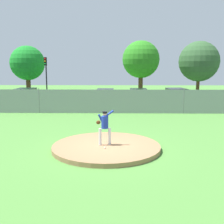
# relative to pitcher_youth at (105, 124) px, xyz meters

# --- Properties ---
(ground_plane) EXTENTS (80.00, 80.00, 0.00)m
(ground_plane) POSITION_rel_pitcher_youth_xyz_m (0.08, 5.99, -1.17)
(ground_plane) COLOR #4C8438
(asphalt_strip) EXTENTS (44.00, 7.00, 0.01)m
(asphalt_strip) POSITION_rel_pitcher_youth_xyz_m (0.08, 14.49, -1.17)
(asphalt_strip) COLOR #2B2B2D
(asphalt_strip) RESTS_ON ground_plane
(pitchers_mound) EXTENTS (5.02, 5.02, 0.20)m
(pitchers_mound) POSITION_rel_pitcher_youth_xyz_m (0.08, -0.01, -1.07)
(pitchers_mound) COLOR #99704C
(pitchers_mound) RESTS_ON ground_plane
(pitcher_youth) EXTENTS (0.83, 0.32, 1.64)m
(pitcher_youth) POSITION_rel_pitcher_youth_xyz_m (0.00, 0.00, 0.00)
(pitcher_youth) COLOR silver
(pitcher_youth) RESTS_ON pitchers_mound
(baseball) EXTENTS (0.07, 0.07, 0.07)m
(baseball) POSITION_rel_pitcher_youth_xyz_m (0.03, -0.58, -0.94)
(baseball) COLOR white
(baseball) RESTS_ON pitchers_mound
(chainlink_fence) EXTENTS (29.96, 0.07, 2.07)m
(chainlink_fence) POSITION_rel_pitcher_youth_xyz_m (0.08, 9.99, -0.18)
(chainlink_fence) COLOR gray
(chainlink_fence) RESTS_ON ground_plane
(parked_car_slate) EXTENTS (1.92, 4.82, 1.70)m
(parked_car_slate) POSITION_rel_pitcher_youth_xyz_m (2.65, 14.06, -0.35)
(parked_car_slate) COLOR slate
(parked_car_slate) RESTS_ON ground_plane
(parked_car_navy) EXTENTS (2.08, 4.87, 1.72)m
(parked_car_navy) POSITION_rel_pitcher_youth_xyz_m (-8.53, 14.30, -0.34)
(parked_car_navy) COLOR #161E4C
(parked_car_navy) RESTS_ON ground_plane
(parked_car_white) EXTENTS (2.12, 4.46, 1.72)m
(parked_car_white) POSITION_rel_pitcher_youth_xyz_m (6.43, 14.55, -0.35)
(parked_car_white) COLOR silver
(parked_car_white) RESTS_ON ground_plane
(parked_car_charcoal) EXTENTS (1.85, 4.10, 1.65)m
(parked_car_charcoal) POSITION_rel_pitcher_youth_xyz_m (-0.60, 14.49, -0.39)
(parked_car_charcoal) COLOR #232328
(parked_car_charcoal) RESTS_ON ground_plane
(traffic_cone_orange) EXTENTS (0.40, 0.40, 0.55)m
(traffic_cone_orange) POSITION_rel_pitcher_youth_xyz_m (10.85, 17.03, -0.91)
(traffic_cone_orange) COLOR orange
(traffic_cone_orange) RESTS_ON asphalt_strip
(traffic_light_near) EXTENTS (0.28, 0.46, 4.89)m
(traffic_light_near) POSITION_rel_pitcher_youth_xyz_m (-7.41, 18.25, 2.17)
(traffic_light_near) COLOR black
(traffic_light_near) RESTS_ON ground_plane
(tree_leaning_west) EXTENTS (4.21, 4.21, 6.41)m
(tree_leaning_west) POSITION_rel_pitcher_youth_xyz_m (-10.48, 21.35, 3.10)
(tree_leaning_west) COLOR #4C331E
(tree_leaning_west) RESTS_ON ground_plane
(tree_slender_far) EXTENTS (4.74, 4.74, 7.15)m
(tree_slender_far) POSITION_rel_pitcher_youth_xyz_m (3.61, 23.01, 3.58)
(tree_slender_far) COLOR #4C331E
(tree_slender_far) RESTS_ON ground_plane
(tree_tall_centre) EXTENTS (5.06, 5.06, 7.05)m
(tree_tall_centre) POSITION_rel_pitcher_youth_xyz_m (10.90, 22.66, 3.33)
(tree_tall_centre) COLOR #4C331E
(tree_tall_centre) RESTS_ON ground_plane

